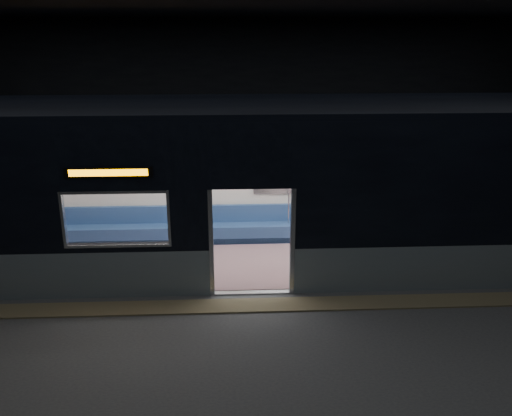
{
  "coord_description": "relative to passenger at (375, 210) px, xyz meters",
  "views": [
    {
      "loc": [
        -0.38,
        -8.07,
        4.72
      ],
      "look_at": [
        0.14,
        2.3,
        1.27
      ],
      "focal_mm": 38.0,
      "sensor_mm": 36.0,
      "label": 1
    }
  ],
  "objects": [
    {
      "name": "station_floor",
      "position": [
        -2.94,
        -3.55,
        -0.76
      ],
      "size": [
        24.0,
        14.0,
        0.01
      ],
      "primitive_type": "cube",
      "color": "#47494C",
      "rests_on": "ground"
    },
    {
      "name": "station_envelope",
      "position": [
        -2.94,
        -3.55,
        2.9
      ],
      "size": [
        24.0,
        14.0,
        5.0
      ],
      "color": "black",
      "rests_on": "station_floor"
    },
    {
      "name": "tactile_strip",
      "position": [
        -2.94,
        -3.0,
        -0.74
      ],
      "size": [
        22.8,
        0.5,
        0.03
      ],
      "primitive_type": "cube",
      "color": "#8C7F59",
      "rests_on": "station_floor"
    },
    {
      "name": "metro_car",
      "position": [
        -2.94,
        -1.0,
        1.09
      ],
      "size": [
        18.0,
        3.04,
        3.35
      ],
      "color": "gray",
      "rests_on": "station_floor"
    },
    {
      "name": "passenger",
      "position": [
        0.0,
        0.0,
        0.0
      ],
      "size": [
        0.36,
        0.62,
        1.28
      ],
      "rotation": [
        0.0,
        0.0,
        0.05
      ],
      "color": "black",
      "rests_on": "metro_car"
    },
    {
      "name": "handbag",
      "position": [
        0.01,
        -0.2,
        -0.1
      ],
      "size": [
        0.32,
        0.3,
        0.13
      ],
      "primitive_type": "cube",
      "rotation": [
        0.0,
        0.0,
        0.31
      ],
      "color": "black",
      "rests_on": "passenger"
    },
    {
      "name": "transit_map",
      "position": [
        -2.28,
        0.31,
        0.69
      ],
      "size": [
        0.91,
        0.03,
        0.59
      ],
      "primitive_type": "cube",
      "color": "white",
      "rests_on": "metro_car"
    }
  ]
}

